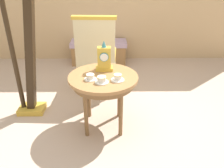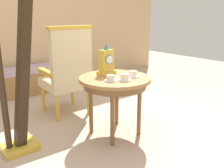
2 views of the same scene
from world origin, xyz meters
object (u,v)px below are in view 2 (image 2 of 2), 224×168
mantel_clock (106,62)px  window_bench (31,80)px  side_table (115,84)px  teacup_left (111,78)px  armchair (68,70)px  harp (17,80)px  teacup_right (124,77)px  teacup_center (133,74)px

mantel_clock → window_bench: size_ratio=0.32×
side_table → mantel_clock: 0.26m
teacup_left → armchair: size_ratio=0.11×
teacup_left → side_table: bearing=34.8°
side_table → harp: 0.96m
mantel_clock → window_bench: mantel_clock is taller
teacup_left → teacup_right: teacup_right is taller
window_bench → armchair: bearing=-89.0°
teacup_left → mantel_clock: (0.14, 0.24, 0.11)m
teacup_left → harp: harp is taller
mantel_clock → window_bench: (-0.14, 1.84, -0.55)m
mantel_clock → teacup_right: bearing=-93.8°
teacup_right → teacup_center: bearing=16.4°
mantel_clock → harp: harp is taller
teacup_left → mantel_clock: 0.30m
teacup_center → teacup_left: bearing=175.5°
window_bench → side_table: bearing=-86.2°
teacup_right → side_table: bearing=86.3°
mantel_clock → window_bench: bearing=94.4°
harp → armchair: bearing=31.5°
armchair → harp: bearing=-148.5°
side_table → harp: (-0.90, 0.30, 0.14)m
side_table → teacup_right: bearing=-93.7°
side_table → armchair: bearing=98.1°
side_table → teacup_center: teacup_center is taller
side_table → teacup_right: size_ratio=5.44×
harp → window_bench: bearing=65.5°
teacup_left → harp: (-0.78, 0.39, 0.03)m
teacup_center → window_bench: teacup_center is taller
teacup_right → harp: bearing=152.8°
armchair → window_bench: armchair is taller
harp → window_bench: harp is taller
teacup_center → window_bench: 2.17m
armchair → harp: 0.93m
side_table → harp: harp is taller
side_table → window_bench: size_ratio=0.71×
teacup_center → armchair: size_ratio=0.12×
harp → window_bench: size_ratio=1.66×
teacup_right → harp: size_ratio=0.08×
teacup_right → mantel_clock: mantel_clock is taller
harp → window_bench: (0.77, 1.69, -0.48)m
mantel_clock → teacup_center: bearing=-62.2°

